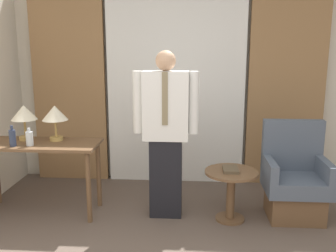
{
  "coord_description": "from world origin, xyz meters",
  "views": [
    {
      "loc": [
        0.23,
        -1.86,
        1.77
      ],
      "look_at": [
        -0.01,
        1.66,
        1.0
      ],
      "focal_mm": 40.0,
      "sensor_mm": 36.0,
      "label": 1
    }
  ],
  "objects_px": {
    "bottle_by_lamp": "(29,138)",
    "table_lamp_right": "(55,115)",
    "bottle_near_edge": "(12,138)",
    "book": "(230,169)",
    "desk": "(38,154)",
    "person": "(166,129)",
    "armchair": "(294,183)",
    "table_lamp_left": "(24,114)",
    "side_table": "(231,187)"
  },
  "relations": [
    {
      "from": "bottle_near_edge",
      "to": "book",
      "type": "distance_m",
      "value": 2.21
    },
    {
      "from": "bottle_near_edge",
      "to": "book",
      "type": "xyz_separation_m",
      "value": [
        2.18,
        0.12,
        -0.32
      ]
    },
    {
      "from": "side_table",
      "to": "table_lamp_left",
      "type": "bearing_deg",
      "value": 175.9
    },
    {
      "from": "table_lamp_left",
      "to": "table_lamp_right",
      "type": "relative_size",
      "value": 1.0
    },
    {
      "from": "bottle_near_edge",
      "to": "person",
      "type": "distance_m",
      "value": 1.54
    },
    {
      "from": "bottle_by_lamp",
      "to": "armchair",
      "type": "bearing_deg",
      "value": 4.25
    },
    {
      "from": "bottle_by_lamp",
      "to": "side_table",
      "type": "relative_size",
      "value": 0.34
    },
    {
      "from": "table_lamp_right",
      "to": "book",
      "type": "xyz_separation_m",
      "value": [
        1.83,
        -0.14,
        -0.51
      ]
    },
    {
      "from": "desk",
      "to": "bottle_near_edge",
      "type": "xyz_separation_m",
      "value": [
        -0.18,
        -0.16,
        0.21
      ]
    },
    {
      "from": "table_lamp_right",
      "to": "book",
      "type": "distance_m",
      "value": 1.91
    },
    {
      "from": "table_lamp_left",
      "to": "side_table",
      "type": "height_order",
      "value": "table_lamp_left"
    },
    {
      "from": "side_table",
      "to": "bottle_near_edge",
      "type": "bearing_deg",
      "value": -177.19
    },
    {
      "from": "bottle_by_lamp",
      "to": "book",
      "type": "bearing_deg",
      "value": 2.28
    },
    {
      "from": "bottle_by_lamp",
      "to": "armchair",
      "type": "xyz_separation_m",
      "value": [
        2.7,
        0.2,
        -0.48
      ]
    },
    {
      "from": "bottle_near_edge",
      "to": "person",
      "type": "height_order",
      "value": "person"
    },
    {
      "from": "person",
      "to": "book",
      "type": "bearing_deg",
      "value": -3.96
    },
    {
      "from": "table_lamp_right",
      "to": "armchair",
      "type": "bearing_deg",
      "value": -0.53
    },
    {
      "from": "table_lamp_left",
      "to": "person",
      "type": "height_order",
      "value": "person"
    },
    {
      "from": "bottle_near_edge",
      "to": "side_table",
      "type": "bearing_deg",
      "value": 2.81
    },
    {
      "from": "table_lamp_left",
      "to": "armchair",
      "type": "height_order",
      "value": "table_lamp_left"
    },
    {
      "from": "table_lamp_left",
      "to": "person",
      "type": "bearing_deg",
      "value": -3.71
    },
    {
      "from": "table_lamp_right",
      "to": "bottle_near_edge",
      "type": "xyz_separation_m",
      "value": [
        -0.35,
        -0.26,
        -0.19
      ]
    },
    {
      "from": "book",
      "to": "armchair",
      "type": "bearing_deg",
      "value": 10.06
    },
    {
      "from": "bottle_by_lamp",
      "to": "table_lamp_right",
      "type": "bearing_deg",
      "value": 49.39
    },
    {
      "from": "desk",
      "to": "armchair",
      "type": "distance_m",
      "value": 2.7
    },
    {
      "from": "desk",
      "to": "side_table",
      "type": "xyz_separation_m",
      "value": [
        2.01,
        -0.05,
        -0.3
      ]
    },
    {
      "from": "desk",
      "to": "table_lamp_left",
      "type": "xyz_separation_m",
      "value": [
        -0.17,
        0.11,
        0.4
      ]
    },
    {
      "from": "book",
      "to": "bottle_near_edge",
      "type": "bearing_deg",
      "value": -176.84
    },
    {
      "from": "person",
      "to": "armchair",
      "type": "height_order",
      "value": "person"
    },
    {
      "from": "side_table",
      "to": "desk",
      "type": "bearing_deg",
      "value": 178.59
    },
    {
      "from": "person",
      "to": "book",
      "type": "height_order",
      "value": "person"
    },
    {
      "from": "bottle_by_lamp",
      "to": "armchair",
      "type": "distance_m",
      "value": 2.76
    },
    {
      "from": "person",
      "to": "book",
      "type": "distance_m",
      "value": 0.77
    },
    {
      "from": "book",
      "to": "table_lamp_left",
      "type": "bearing_deg",
      "value": 176.21
    },
    {
      "from": "bottle_near_edge",
      "to": "desk",
      "type": "bearing_deg",
      "value": 40.94
    },
    {
      "from": "bottle_near_edge",
      "to": "bottle_by_lamp",
      "type": "xyz_separation_m",
      "value": [
        0.16,
        0.04,
        -0.01
      ]
    },
    {
      "from": "table_lamp_left",
      "to": "armchair",
      "type": "distance_m",
      "value": 2.93
    },
    {
      "from": "table_lamp_right",
      "to": "person",
      "type": "bearing_deg",
      "value": -4.76
    },
    {
      "from": "person",
      "to": "side_table",
      "type": "bearing_deg",
      "value": -4.99
    },
    {
      "from": "bottle_by_lamp",
      "to": "table_lamp_left",
      "type": "bearing_deg",
      "value": 122.35
    },
    {
      "from": "armchair",
      "to": "person",
      "type": "bearing_deg",
      "value": -176.8
    },
    {
      "from": "bottle_near_edge",
      "to": "side_table",
      "type": "relative_size",
      "value": 0.4
    },
    {
      "from": "bottle_near_edge",
      "to": "book",
      "type": "height_order",
      "value": "bottle_near_edge"
    },
    {
      "from": "bottle_by_lamp",
      "to": "armchair",
      "type": "height_order",
      "value": "armchair"
    },
    {
      "from": "desk",
      "to": "table_lamp_right",
      "type": "bearing_deg",
      "value": 32.6
    },
    {
      "from": "person",
      "to": "side_table",
      "type": "xyz_separation_m",
      "value": [
        0.67,
        -0.06,
        -0.58
      ]
    },
    {
      "from": "desk",
      "to": "person",
      "type": "relative_size",
      "value": 0.75
    },
    {
      "from": "bottle_by_lamp",
      "to": "book",
      "type": "relative_size",
      "value": 0.79
    },
    {
      "from": "armchair",
      "to": "book",
      "type": "height_order",
      "value": "armchair"
    },
    {
      "from": "table_lamp_left",
      "to": "person",
      "type": "distance_m",
      "value": 1.52
    }
  ]
}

